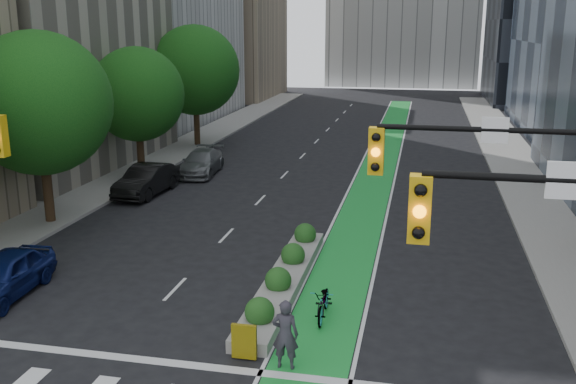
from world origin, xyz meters
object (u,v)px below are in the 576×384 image
at_px(parked_car_left_near, 4,275).
at_px(parked_car_left_far, 201,162).
at_px(median_planter, 285,276).
at_px(cyclist, 285,334).
at_px(parked_car_left_mid, 147,180).
at_px(bicycle, 324,302).

relative_size(parked_car_left_near, parked_car_left_far, 0.88).
height_order(median_planter, parked_car_left_far, parked_car_left_far).
height_order(cyclist, parked_car_left_mid, cyclist).
distance_m(parked_car_left_near, parked_car_left_mid, 13.60).
xyz_separation_m(median_planter, cyclist, (1.19, -5.42, 0.61)).
distance_m(bicycle, cyclist, 3.31).
bearing_deg(parked_car_left_far, bicycle, -64.49).
height_order(parked_car_left_near, parked_car_left_mid, parked_car_left_mid).
bearing_deg(parked_car_left_mid, median_planter, -43.60).
distance_m(median_planter, parked_car_left_far, 18.38).
bearing_deg(parked_car_left_far, parked_car_left_near, -95.37).
relative_size(parked_car_left_near, parked_car_left_mid, 0.91).
bearing_deg(parked_car_left_mid, cyclist, -51.78).
distance_m(cyclist, parked_car_left_far, 23.75).
bearing_deg(parked_car_left_near, parked_car_left_far, 86.12).
relative_size(median_planter, parked_car_left_near, 2.30).
bearing_deg(cyclist, parked_car_left_mid, -56.07).
height_order(parked_car_left_mid, parked_car_left_far, parked_car_left_mid).
bearing_deg(median_planter, parked_car_left_mid, 132.80).
height_order(bicycle, parked_car_left_mid, parked_car_left_mid).
bearing_deg(parked_car_left_far, median_planter, -65.79).
xyz_separation_m(median_planter, parked_car_left_mid, (-10.00, 10.79, 0.44)).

